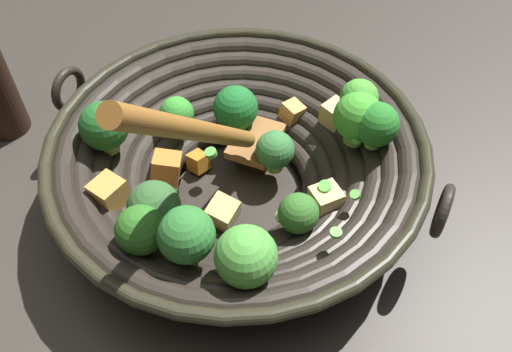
# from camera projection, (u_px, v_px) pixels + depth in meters

# --- Properties ---
(ground_plane) EXTENTS (4.00, 4.00, 0.00)m
(ground_plane) POSITION_uv_depth(u_px,v_px,m) (239.00, 195.00, 0.63)
(ground_plane) COLOR #332D28
(wok) EXTENTS (0.42, 0.40, 0.28)m
(wok) POSITION_uv_depth(u_px,v_px,m) (238.00, 161.00, 0.59)
(wok) COLOR black
(wok) RESTS_ON ground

